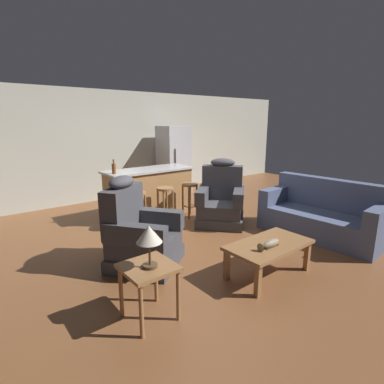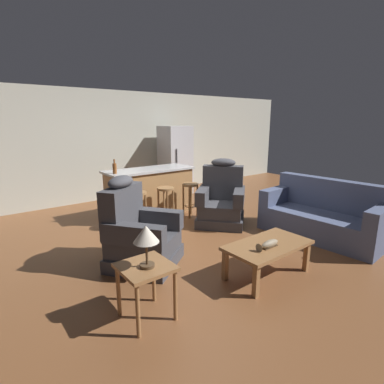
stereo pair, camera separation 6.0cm
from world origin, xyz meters
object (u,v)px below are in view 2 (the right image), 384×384
Objects in this scene: end_table at (146,275)px; couch at (323,217)px; recliner_near_island at (221,201)px; kitchen_island at (150,192)px; bottle_tall_green at (115,168)px; bar_stool_middle at (166,198)px; coffee_table at (268,248)px; table_lamp at (146,236)px; refrigerator at (175,160)px; bar_stool_left at (138,203)px; fish_figurine at (268,245)px; recliner_near_lamp at (138,234)px; bar_stool_right at (190,194)px.

couch is at bearing 1.38° from end_table.
recliner_near_island is 0.67× the size of kitchen_island.
kitchen_island is 0.97m from bottle_tall_green.
bar_stool_middle is 2.56× the size of bottle_tall_green.
bar_stool_middle reaches higher than coffee_table.
table_lamp is at bearing -1.65° from couch.
recliner_near_island is 2.62m from refrigerator.
recliner_near_island is at bearing 32.71° from end_table.
end_table is 0.32× the size of refrigerator.
end_table is 0.82× the size of bar_stool_left.
end_table is 2.54m from bar_stool_left.
fish_figurine is 0.28× the size of recliner_near_island.
couch is 3.71m from bottle_tall_green.
couch is 7.35× the size of bottle_tall_green.
bottle_tall_green is (0.96, 2.84, 0.18)m from table_lamp.
end_table is at bearing -60.66° from recliner_near_lamp.
bar_stool_middle is (-0.81, 0.66, 0.05)m from recliner_near_island.
fish_figurine is 1.91m from couch.
fish_figurine is 3.18m from kitchen_island.
fish_figurine is 1.68m from recliner_near_lamp.
recliner_near_lamp reaches higher than couch.
fish_figurine is at bearing 0.98° from recliner_near_lamp.
kitchen_island is at bearing 109.76° from recliner_near_lamp.
couch is 2.76m from bar_stool_middle.
recliner_near_lamp is 4.10m from refrigerator.
bottle_tall_green is at bearing 128.82° from recliner_near_lamp.
table_lamp is 3.28m from bar_stool_right.
recliner_near_island reaches higher than bar_stool_right.
recliner_near_lamp is at bearing -124.13° from kitchen_island.
bar_stool_middle is at bearing 53.61° from table_lamp.
recliner_near_island reaches higher than fish_figurine.
bar_stool_left is (-0.48, 2.46, 0.11)m from coffee_table.
refrigerator is at bearing 69.57° from coffee_table.
fish_figurine is 0.61× the size of end_table.
recliner_near_island is 2.06m from bottle_tall_green.
coffee_table is 1.69m from table_lamp.
bar_stool_right is at bearing -21.44° from bottle_tall_green.
fish_figurine is at bearing -107.26° from bar_stool_right.
table_lamp is 3.00m from bottle_tall_green.
bar_stool_left is (-0.38, 2.54, 0.01)m from fish_figurine.
bottle_tall_green is (-0.75, 0.52, 0.58)m from bar_stool_middle.
recliner_near_lamp is 2.22m from kitchen_island.
table_lamp is at bearing 174.71° from coffee_table.
recliner_near_island is at bearing -58.67° from kitchen_island.
bar_stool_left is (-0.61, -0.63, -0.01)m from kitchen_island.
bar_stool_left is at bearing 180.00° from bar_stool_right.
table_lamp is (-2.52, -1.65, 0.45)m from recliner_near_island.
coffee_table is 2.51m from bar_stool_left.
fish_figurine is 2.14m from recliner_near_island.
bar_stool_right is 1.55m from bottle_tall_green.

